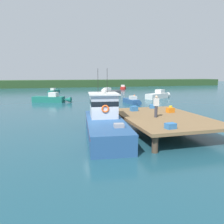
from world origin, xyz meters
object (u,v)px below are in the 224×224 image
object	(u,v)px
moored_boat_mid_harbor	(123,88)
moored_boat_outer_mooring	(54,91)
deckhand_by_the_boat	(156,106)
moored_boat_far_right	(158,95)
crate_single_far	(170,126)
crate_single_by_cleat	(153,106)
mooring_buoy_outer	(37,98)
crate_stack_near_edge	(134,109)
main_fishing_boat	(105,121)
bait_bucket	(171,108)
crate_stack_mid_dock	(170,110)
moored_boat_off_the_point	(109,92)
moored_boat_far_left	(132,101)
moored_boat_near_channel	(51,99)
mooring_buoy_channel_marker	(134,96)

from	to	relation	value
moored_boat_mid_harbor	moored_boat_outer_mooring	xyz separation A→B (m)	(-19.82, -7.83, -0.06)
deckhand_by_the_boat	moored_boat_far_right	world-z (taller)	deckhand_by_the_boat
crate_single_far	crate_single_by_cleat	distance (m)	7.68
deckhand_by_the_boat	mooring_buoy_outer	size ratio (longest dim) A/B	4.97
crate_stack_near_edge	moored_boat_outer_mooring	xyz separation A→B (m)	(-7.02, 35.47, -1.02)
main_fishing_boat	bait_bucket	world-z (taller)	main_fishing_boat
moored_boat_far_right	main_fishing_boat	bearing A→B (deg)	-125.41
crate_stack_mid_dock	deckhand_by_the_boat	xyz separation A→B (m)	(-2.08, -1.54, 0.66)
bait_bucket	crate_stack_near_edge	bearing A→B (deg)	178.53
mooring_buoy_outer	crate_stack_near_edge	bearing A→B (deg)	-66.70
crate_stack_mid_dock	mooring_buoy_outer	bearing A→B (deg)	117.17
crate_single_by_cleat	crate_stack_mid_dock	world-z (taller)	crate_stack_mid_dock
crate_stack_mid_dock	moored_boat_off_the_point	world-z (taller)	crate_stack_mid_dock
moored_boat_mid_harbor	moored_boat_far_right	world-z (taller)	moored_boat_far_right
crate_stack_near_edge	moored_boat_far_left	xyz separation A→B (m)	(4.53, 12.89, -1.01)
crate_single_far	deckhand_by_the_boat	bearing A→B (deg)	78.28
crate_stack_mid_dock	bait_bucket	bearing A→B (deg)	59.10
main_fishing_boat	moored_boat_far_right	size ratio (longest dim) A/B	1.63
moored_boat_far_left	mooring_buoy_outer	distance (m)	17.67
bait_bucket	deckhand_by_the_boat	world-z (taller)	deckhand_by_the_boat
moored_boat_mid_harbor	crate_stack_near_edge	bearing A→B (deg)	-106.48
crate_single_by_cleat	crate_stack_mid_dock	size ratio (longest dim) A/B	1.00
crate_stack_mid_dock	moored_boat_mid_harbor	size ratio (longest dim) A/B	0.12
deckhand_by_the_boat	moored_boat_mid_harbor	size ratio (longest dim) A/B	0.32
crate_single_by_cleat	moored_boat_off_the_point	world-z (taller)	crate_single_by_cleat
crate_single_by_cleat	bait_bucket	bearing A→B (deg)	-39.82
crate_stack_near_edge	moored_boat_near_channel	distance (m)	19.18
main_fishing_boat	moored_boat_far_right	world-z (taller)	main_fishing_boat
crate_single_by_cleat	moored_boat_outer_mooring	distance (m)	35.74
moored_boat_far_right	moored_boat_mid_harbor	bearing A→B (deg)	87.40
crate_stack_near_edge	mooring_buoy_channel_marker	distance (m)	24.00
crate_stack_mid_dock	moored_boat_far_right	world-z (taller)	crate_stack_mid_dock
moored_boat_far_left	mooring_buoy_channel_marker	size ratio (longest dim) A/B	12.66
moored_boat_outer_mooring	mooring_buoy_outer	bearing A→B (deg)	-103.18
bait_bucket	moored_boat_far_right	bearing A→B (deg)	66.17
moored_boat_far_left	crate_stack_mid_dock	bearing A→B (deg)	-97.37
mooring_buoy_outer	crate_single_by_cleat	bearing A→B (deg)	-61.13
crate_stack_mid_dock	moored_boat_mid_harbor	distance (m)	45.93
moored_boat_off_the_point	moored_boat_far_right	world-z (taller)	moored_boat_far_right
bait_bucket	moored_boat_mid_harbor	distance (m)	44.38
mooring_buoy_channel_marker	deckhand_by_the_boat	bearing A→B (deg)	-107.27
bait_bucket	moored_boat_near_channel	world-z (taller)	moored_boat_near_channel
moored_boat_far_left	moored_boat_outer_mooring	distance (m)	25.36
main_fishing_boat	moored_boat_mid_harbor	world-z (taller)	main_fishing_boat
moored_boat_mid_harbor	crate_single_far	bearing A→B (deg)	-104.56
main_fishing_boat	mooring_buoy_channel_marker	size ratio (longest dim) A/B	26.70
bait_bucket	deckhand_by_the_boat	xyz separation A→B (m)	(-2.92, -2.94, 0.69)
crate_single_by_cleat	moored_boat_far_right	world-z (taller)	moored_boat_far_right
moored_boat_off_the_point	mooring_buoy_channel_marker	distance (m)	6.74
crate_single_by_cleat	moored_boat_outer_mooring	bearing A→B (deg)	105.04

